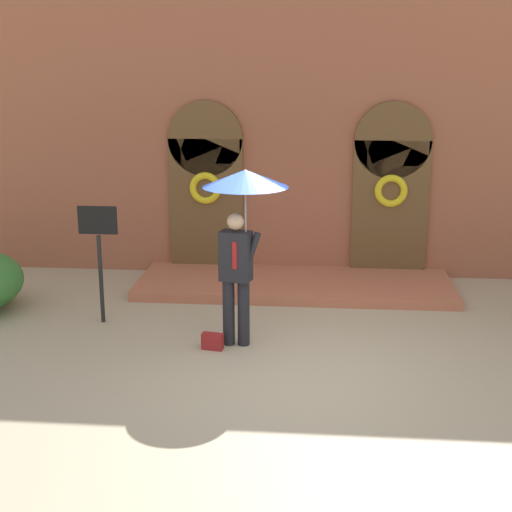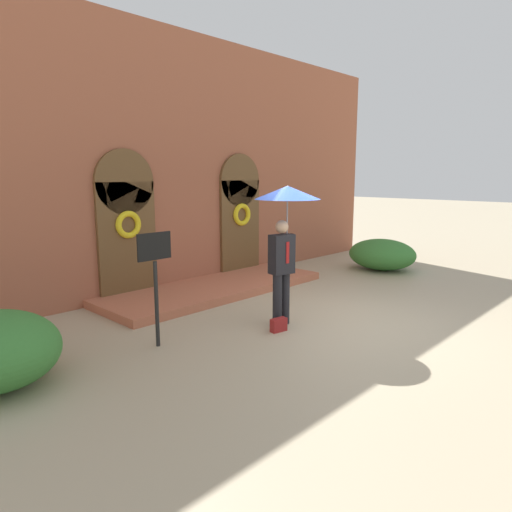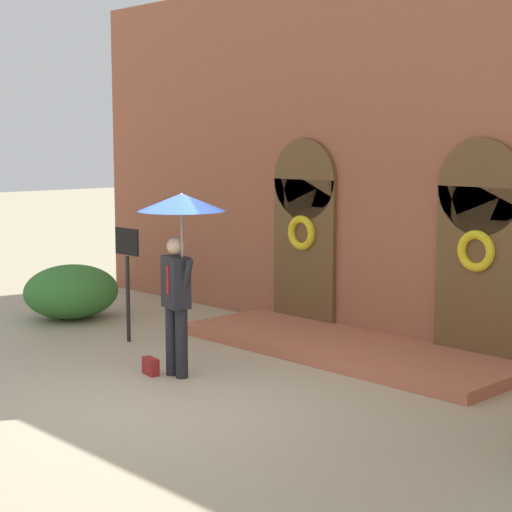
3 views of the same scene
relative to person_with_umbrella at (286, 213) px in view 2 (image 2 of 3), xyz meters
The scene contains 6 objects.
ground_plane 2.08m from the person_with_umbrella, 43.45° to the right, with size 80.00×80.00×0.00m, color tan.
building_facade 3.72m from the person_with_umbrella, 80.61° to the left, with size 14.00×2.30×5.60m.
person_with_umbrella is the anchor object (origin of this frame).
handbag 1.86m from the person_with_umbrella, 152.99° to the right, with size 0.28×0.12×0.22m, color maroon.
sign_post 2.37m from the person_with_umbrella, 162.18° to the left, with size 0.56×0.06×1.72m.
shrub_right 5.62m from the person_with_umbrella, 11.15° to the left, with size 1.59×1.81×0.82m, color #387A33.
Camera 2 is at (-6.42, -4.32, 2.55)m, focal length 32.00 mm.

